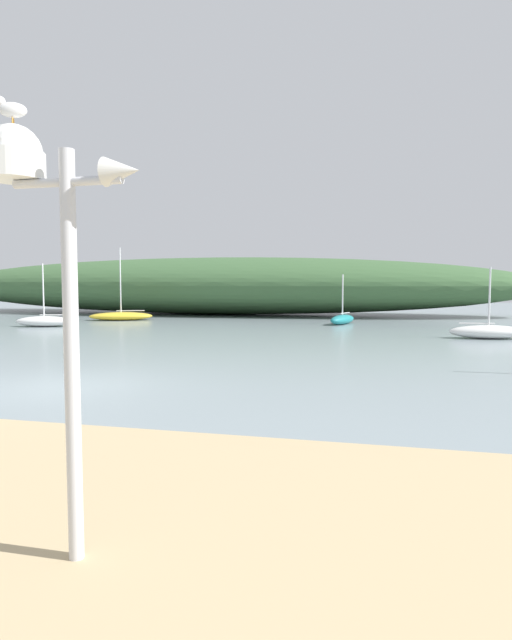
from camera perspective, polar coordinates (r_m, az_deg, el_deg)
ground_plane at (r=13.05m, az=-20.46°, el=-6.89°), size 120.00×120.00×0.00m
distant_hill at (r=41.52m, az=-4.90°, el=3.79°), size 49.29×10.58×4.48m
mast_structure at (r=4.48m, az=-23.02°, el=11.25°), size 1.30×0.47×3.46m
seagull_on_radar at (r=4.76m, az=-25.48°, el=20.36°), size 0.28×0.17×0.21m
sailboat_far_right at (r=31.03m, az=9.52°, el=0.09°), size 1.74×3.09×2.95m
sailboat_east_reach at (r=31.33m, az=-22.36°, el=-0.11°), size 3.31×1.95×3.53m
sailboat_near_shore at (r=35.06m, az=-14.68°, el=0.44°), size 4.28×2.96×4.76m
sailboat_off_point at (r=24.81m, az=24.29°, el=-1.18°), size 3.41×1.45×3.13m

